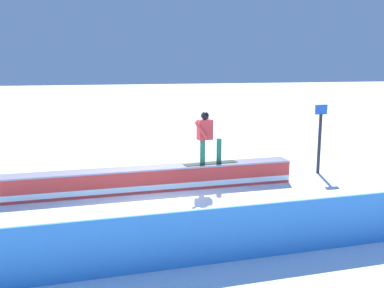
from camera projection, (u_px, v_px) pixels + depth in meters
The scene contains 5 objects.
ground_plane at pixel (155, 190), 11.61m from camera, with size 120.00×120.00×0.00m, color white.
grind_box at pixel (155, 180), 11.55m from camera, with size 7.79×0.78×0.65m.
snowboarder at pixel (207, 136), 11.72m from camera, with size 1.54×0.50×1.45m.
safety_fence at pixel (198, 238), 7.20m from camera, with size 13.52×0.06×0.99m, color #3789E2.
trail_marker at pixel (320, 137), 13.24m from camera, with size 0.40×0.10×2.15m.
Camera 1 is at (1.74, 11.08, 3.38)m, focal length 40.11 mm.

